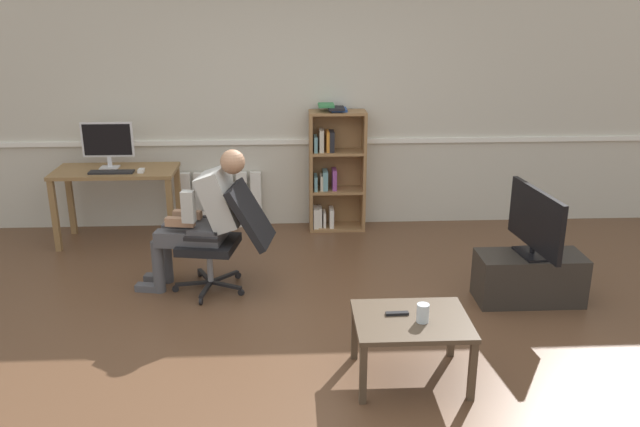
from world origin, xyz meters
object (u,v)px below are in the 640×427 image
(computer_mouse, at_px, (141,171))
(spare_remote, at_px, (397,313))
(keyboard, at_px, (111,172))
(tv_stand, at_px, (529,278))
(drinking_glass, at_px, (423,313))
(radiator, at_px, (221,200))
(office_chair, at_px, (228,233))
(tv_screen, at_px, (536,221))
(bookshelf, at_px, (334,171))
(coffee_table, at_px, (411,326))
(imac_monitor, at_px, (108,142))
(computer_desk, at_px, (116,181))
(person_seated, at_px, (203,217))

(computer_mouse, distance_m, spare_remote, 3.27)
(keyboard, height_order, spare_remote, keyboard)
(tv_stand, xyz_separation_m, drinking_glass, (-1.12, -1.13, 0.29))
(radiator, relative_size, office_chair, 0.91)
(computer_mouse, height_order, tv_screen, tv_screen)
(computer_mouse, bearing_deg, spare_remote, -49.33)
(office_chair, bearing_deg, spare_remote, 51.45)
(computer_mouse, distance_m, bookshelf, 1.96)
(drinking_glass, bearing_deg, coffee_table, 141.35)
(spare_remote, bearing_deg, computer_mouse, 38.87)
(tv_screen, bearing_deg, radiator, 47.53)
(imac_monitor, bearing_deg, tv_screen, -23.63)
(keyboard, height_order, office_chair, office_chair)
(computer_desk, xyz_separation_m, drinking_glass, (2.55, -2.69, -0.14))
(radiator, relative_size, spare_remote, 5.74)
(computer_mouse, xyz_separation_m, bookshelf, (1.91, 0.41, -0.14))
(imac_monitor, distance_m, spare_remote, 3.68)
(computer_desk, relative_size, office_chair, 1.26)
(radiator, relative_size, person_seated, 0.70)
(coffee_table, bearing_deg, radiator, 116.34)
(tv_stand, bearing_deg, coffee_table, -137.26)
(tv_screen, xyz_separation_m, drinking_glass, (-1.12, -1.13, -0.20))
(tv_screen, bearing_deg, coffee_table, 126.23)
(computer_mouse, distance_m, office_chair, 1.47)
(tv_stand, distance_m, drinking_glass, 1.62)
(computer_desk, distance_m, coffee_table, 3.64)
(imac_monitor, xyz_separation_m, spare_remote, (2.47, -2.67, -0.58))
(keyboard, distance_m, person_seated, 1.47)
(bookshelf, xyz_separation_m, tv_stand, (1.48, -1.85, -0.43))
(computer_mouse, bearing_deg, office_chair, -50.54)
(computer_desk, height_order, tv_stand, computer_desk)
(computer_desk, bearing_deg, radiator, 21.52)
(tv_screen, bearing_deg, bookshelf, 32.18)
(tv_stand, height_order, drinking_glass, drinking_glass)
(bookshelf, relative_size, office_chair, 1.42)
(office_chair, xyz_separation_m, coffee_table, (1.29, -1.41, -0.14))
(tv_screen, height_order, drinking_glass, tv_screen)
(person_seated, xyz_separation_m, spare_remote, (1.40, -1.39, -0.21))
(computer_desk, bearing_deg, imac_monitor, 130.89)
(drinking_glass, bearing_deg, bookshelf, 96.87)
(computer_desk, xyz_separation_m, tv_screen, (3.67, -1.56, 0.06))
(tv_stand, bearing_deg, person_seated, 172.41)
(keyboard, height_order, bookshelf, bookshelf)
(bookshelf, height_order, drinking_glass, bookshelf)
(imac_monitor, relative_size, person_seated, 0.41)
(tv_stand, bearing_deg, tv_screen, 6.47)
(coffee_table, relative_size, drinking_glass, 6.07)
(tv_screen, bearing_deg, imac_monitor, 59.89)
(keyboard, xyz_separation_m, computer_mouse, (0.28, 0.02, 0.01))
(tv_screen, bearing_deg, keyboard, 62.40)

